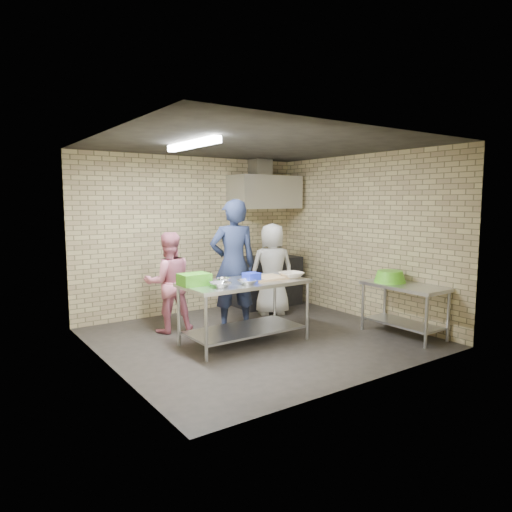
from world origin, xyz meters
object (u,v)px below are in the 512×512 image
at_px(side_counter, 404,310).
at_px(bottle_green, 278,197).
at_px(stove, 266,281).
at_px(man_navy, 233,265).
at_px(woman_pink, 169,282).
at_px(green_crate, 194,279).
at_px(woman_white, 272,269).
at_px(prep_table, 245,312).
at_px(blue_tub, 252,277).
at_px(green_basin, 390,276).

bearing_deg(side_counter, bottle_green, 90.00).
xyz_separation_m(stove, man_navy, (-1.37, -1.02, 0.53)).
xyz_separation_m(bottle_green, woman_pink, (-2.70, -0.87, -1.27)).
bearing_deg(green_crate, side_counter, -22.60).
distance_m(woman_pink, woman_white, 1.90).
bearing_deg(prep_table, woman_pink, 119.91).
relative_size(side_counter, stove, 1.00).
xyz_separation_m(side_counter, blue_tub, (-2.03, 0.94, 0.54)).
bearing_deg(side_counter, green_crate, 157.40).
bearing_deg(woman_white, green_basin, 133.81).
bearing_deg(blue_tub, prep_table, 116.57).
height_order(man_navy, woman_pink, man_navy).
bearing_deg(green_basin, blue_tub, 161.14).
bearing_deg(woman_pink, stove, -152.74).
bearing_deg(blue_tub, man_navy, 75.37).
relative_size(green_basin, woman_pink, 0.31).
distance_m(prep_table, bottle_green, 3.26).
height_order(prep_table, blue_tub, blue_tub).
distance_m(stove, bottle_green, 1.65).
xyz_separation_m(man_navy, woman_pink, (-0.88, 0.39, -0.24)).
xyz_separation_m(green_crate, woman_pink, (0.07, 0.97, -0.19)).
distance_m(prep_table, side_counter, 2.32).
xyz_separation_m(bottle_green, man_navy, (-1.82, -1.26, -1.03)).
bearing_deg(green_crate, green_basin, -18.19).
relative_size(bottle_green, man_navy, 0.08).
xyz_separation_m(blue_tub, man_navy, (0.21, 0.80, 0.06)).
relative_size(green_crate, woman_pink, 0.26).
bearing_deg(stove, prep_table, -133.50).
xyz_separation_m(stove, green_basin, (0.43, -2.50, 0.38)).
height_order(side_counter, stove, stove).
height_order(green_basin, bottle_green, bottle_green).
xyz_separation_m(stove, woman_white, (-0.36, -0.65, 0.33)).
height_order(prep_table, green_crate, green_crate).
bearing_deg(side_counter, stove, 99.29).
bearing_deg(green_basin, bottle_green, 89.58).
distance_m(green_crate, man_navy, 1.12).
height_order(blue_tub, man_navy, man_navy).
relative_size(prep_table, side_counter, 1.43).
height_order(side_counter, green_crate, green_crate).
relative_size(green_crate, blue_tub, 2.00).
distance_m(green_crate, green_basin, 2.90).
bearing_deg(woman_white, man_navy, 40.74).
relative_size(side_counter, woman_white, 0.77).
height_order(side_counter, woman_pink, woman_pink).
bearing_deg(prep_table, blue_tub, -63.43).
bearing_deg(blue_tub, woman_pink, 119.64).
relative_size(prep_table, blue_tub, 9.00).
bearing_deg(woman_white, woman_pink, 20.08).
relative_size(man_navy, woman_white, 1.26).
relative_size(blue_tub, woman_pink, 0.13).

